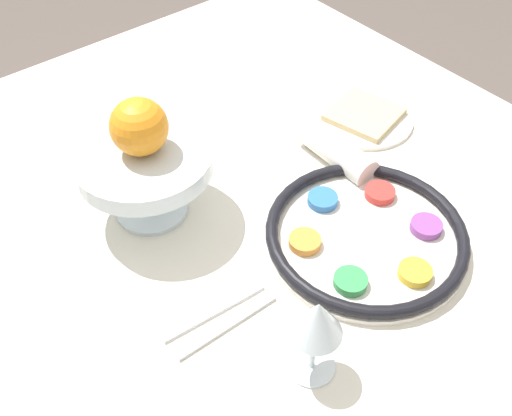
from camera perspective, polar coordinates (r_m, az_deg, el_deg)
The scene contains 10 objects.
ground_plane at distance 1.64m, azimuth 2.12°, elevation -19.19°, with size 8.00×8.00×0.00m, color #564C47.
dining_table at distance 1.30m, azimuth 2.57°, elevation -12.04°, with size 1.36×1.08×0.77m.
seder_plate at distance 0.95m, azimuth 10.43°, elevation -2.52°, with size 0.32×0.32×0.03m.
wine_glass at distance 0.74m, azimuth 5.82°, elevation -10.76°, with size 0.07×0.07×0.14m.
fruit_stand at distance 0.94m, azimuth -10.59°, elevation 4.10°, with size 0.22×0.22×0.13m.
orange_fruit at distance 0.90m, azimuth -11.08°, elevation 7.61°, with size 0.09×0.09×0.09m.
bread_plate at distance 1.19m, azimuth 10.24°, elevation 8.57°, with size 0.19×0.19×0.02m.
napkin_roll at distance 1.07m, azimuth 7.71°, elevation 5.35°, with size 0.16×0.05×0.05m.
fork_left at distance 0.85m, azimuth -2.92°, elevation -10.94°, with size 0.03×0.17×0.01m.
fork_right at distance 0.87m, azimuth -4.14°, elevation -9.65°, with size 0.04×0.17×0.01m.
Camera 1 is at (-0.50, 0.48, 1.48)m, focal length 42.00 mm.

